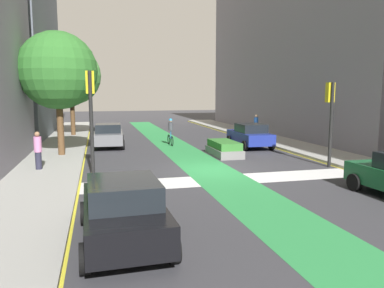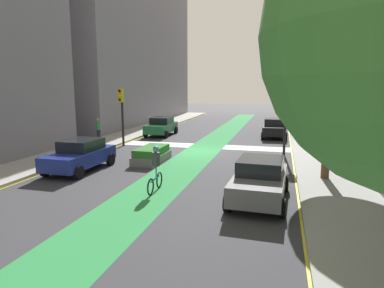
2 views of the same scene
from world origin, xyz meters
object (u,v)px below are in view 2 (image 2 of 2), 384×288
Objects in this scene: traffic_signal_near_left at (286,104)px; car_grey_left_far at (260,180)px; cyclist_in_lane at (156,168)px; pedestrian_sidewalk_left_a at (329,145)px; car_black_left_near at (274,128)px; median_planter at (152,155)px; traffic_signal_near_right at (121,106)px; car_blue_right_far at (80,155)px; pedestrian_sidewalk_right_b at (98,129)px; street_tree_near at (332,73)px; car_green_right_near at (161,126)px.

car_grey_left_far is at bearing 83.97° from traffic_signal_near_left.
cyclist_in_lane is 10.45m from pedestrian_sidewalk_left_a.
car_grey_left_far is 4.17m from cyclist_in_lane.
car_black_left_near is at bearing -70.71° from pedestrian_sidewalk_left_a.
pedestrian_sidewalk_left_a reaches higher than car_grey_left_far.
traffic_signal_near_right is at bearing -47.65° from median_planter.
traffic_signal_near_right reaches higher than car_blue_right_far.
street_tree_near is (-15.61, 7.46, 3.79)m from pedestrian_sidewalk_right_b.
traffic_signal_near_right reaches higher than car_green_right_near.
car_grey_left_far reaches higher than median_planter.
car_grey_left_far is 17.85m from car_green_right_near.
traffic_signal_near_left is 0.67× the size of street_tree_near.
car_green_right_near is (-0.85, -5.81, -2.06)m from traffic_signal_near_right.
car_black_left_near is (0.78, -7.67, -2.34)m from traffic_signal_near_left.
car_blue_right_far reaches higher than median_planter.
street_tree_near is (-1.76, 5.41, 1.63)m from traffic_signal_near_left.
cyclist_in_lane reaches higher than car_black_left_near.
traffic_signal_near_left is 10.30m from cyclist_in_lane.
car_grey_left_far is (0.93, 8.79, -2.34)m from traffic_signal_near_left.
traffic_signal_near_right is 11.24m from cyclist_in_lane.
traffic_signal_near_left is at bearing -147.23° from car_blue_right_far.
pedestrian_sidewalk_left_a is at bearing -166.80° from median_planter.
pedestrian_sidewalk_right_b is (12.93, -10.85, 0.18)m from car_grey_left_far.
street_tree_near reaches higher than car_blue_right_far.
pedestrian_sidewalk_right_b is at bearing -50.80° from cyclist_in_lane.
car_black_left_near is 2.29× the size of cyclist_in_lane.
car_grey_left_far is at bearing 121.60° from car_green_right_near.
traffic_signal_near_right is 11.15m from traffic_signal_near_left.
traffic_signal_near_left is 1.51× the size of median_planter.
cyclist_in_lane is 0.27× the size of street_tree_near.
median_planter is (9.01, -1.76, -4.37)m from street_tree_near.
car_blue_right_far is 12.46m from street_tree_near.
street_tree_near reaches higher than traffic_signal_near_left.
cyclist_in_lane is 1.13× the size of pedestrian_sidewalk_right_b.
car_black_left_near is at bearing -84.20° from traffic_signal_near_left.
traffic_signal_near_left is 1.06× the size of car_green_right_near.
street_tree_near reaches higher than traffic_signal_near_right.
pedestrian_sidewalk_left_a is 9.92m from median_planter.
traffic_signal_near_right is 0.96× the size of car_black_left_near.
pedestrian_sidewalk_left_a is at bearing -99.02° from street_tree_near.
car_blue_right_far is at bearing -24.58° from cyclist_in_lane.
traffic_signal_near_right is 2.49× the size of pedestrian_sidewalk_right_b.
traffic_signal_near_left is 12.34m from car_green_right_near.
pedestrian_sidewalk_left_a is (-3.32, -7.40, 0.22)m from car_grey_left_far.
street_tree_near is at bearing -128.43° from car_grey_left_far.
car_grey_left_far is at bearing 165.47° from car_blue_right_far.
car_grey_left_far is 2.50× the size of pedestrian_sidewalk_left_a.
traffic_signal_near_left is 1.06× the size of car_black_left_near.
car_green_right_near is 17.33m from street_tree_near.
traffic_signal_near_left is at bearing 171.58° from pedestrian_sidewalk_right_b.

